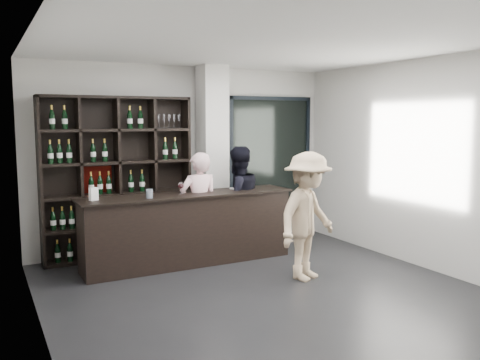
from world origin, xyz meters
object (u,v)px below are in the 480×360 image
tasting_counter (189,229)px  taster_black (238,200)px  customer (308,216)px  wine_shelf (118,178)px  taster_pink (199,207)px

tasting_counter → taster_black: taster_black is taller
tasting_counter → customer: (1.10, -1.35, 0.32)m
wine_shelf → taster_black: bearing=-20.4°
wine_shelf → tasting_counter: bearing=-45.5°
wine_shelf → taster_pink: bearing=-35.6°
tasting_counter → taster_pink: taster_pink is taller
taster_pink → customer: 1.71m
wine_shelf → taster_pink: 1.29m
taster_black → wine_shelf: bearing=-25.4°
wine_shelf → customer: bearing=-48.7°
taster_pink → tasting_counter: bearing=28.1°
taster_black → taster_pink: bearing=2.8°
tasting_counter → taster_pink: size_ratio=1.94×
tasting_counter → taster_black: (0.88, 0.19, 0.32)m
tasting_counter → customer: customer is taller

